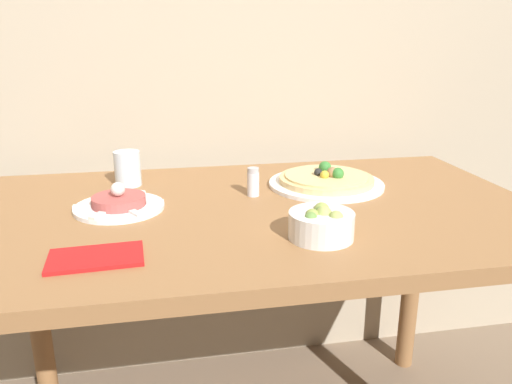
# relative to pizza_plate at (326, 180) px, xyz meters

# --- Properties ---
(dining_table) EXTENTS (1.33, 0.78, 0.76)m
(dining_table) POSITION_rel_pizza_plate_xyz_m (-0.21, -0.13, -0.12)
(dining_table) COLOR olive
(dining_table) RESTS_ON ground_plane
(pizza_plate) EXTENTS (0.30, 0.30, 0.06)m
(pizza_plate) POSITION_rel_pizza_plate_xyz_m (0.00, 0.00, 0.00)
(pizza_plate) COLOR white
(pizza_plate) RESTS_ON dining_table
(tartare_plate) EXTENTS (0.21, 0.21, 0.06)m
(tartare_plate) POSITION_rel_pizza_plate_xyz_m (-0.53, -0.09, -0.00)
(tartare_plate) COLOR white
(tartare_plate) RESTS_ON dining_table
(small_bowl) EXTENTS (0.13, 0.13, 0.07)m
(small_bowl) POSITION_rel_pizza_plate_xyz_m (-0.12, -0.34, 0.02)
(small_bowl) COLOR white
(small_bowl) RESTS_ON dining_table
(drinking_glass) EXTENTS (0.07, 0.07, 0.09)m
(drinking_glass) POSITION_rel_pizza_plate_xyz_m (-0.52, 0.10, 0.03)
(drinking_glass) COLOR silver
(drinking_glass) RESTS_ON dining_table
(napkin) EXTENTS (0.17, 0.11, 0.01)m
(napkin) POSITION_rel_pizza_plate_xyz_m (-0.55, -0.36, -0.01)
(napkin) COLOR red
(napkin) RESTS_ON dining_table
(salt_shaker) EXTENTS (0.03, 0.03, 0.07)m
(salt_shaker) POSITION_rel_pizza_plate_xyz_m (-0.21, -0.05, 0.02)
(salt_shaker) COLOR silver
(salt_shaker) RESTS_ON dining_table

